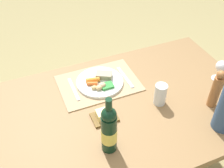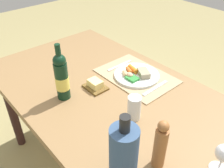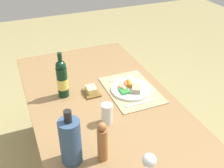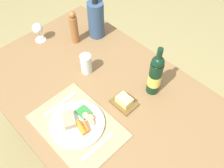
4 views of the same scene
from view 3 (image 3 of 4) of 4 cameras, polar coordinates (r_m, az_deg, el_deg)
dining_table at (r=1.87m, az=-2.31°, el=-4.84°), size 1.57×0.91×0.74m
placemat at (r=1.90m, az=3.98°, el=-1.22°), size 0.46×0.32×0.01m
dinner_plate at (r=1.88m, az=3.87°, el=-0.98°), size 0.27×0.27×0.05m
fork at (r=1.77m, az=5.80°, el=-3.89°), size 0.02×0.20×0.00m
knife at (r=2.01m, az=2.15°, el=1.13°), size 0.02×0.20×0.00m
wine_glass at (r=1.30m, az=7.66°, el=-15.54°), size 0.07×0.07×0.13m
butter_dish at (r=1.86m, az=-4.28°, el=-1.42°), size 0.13×0.10×0.05m
pepper_mill at (r=1.35m, az=-1.98°, el=-11.92°), size 0.05×0.05×0.23m
water_tumbler at (r=1.59m, az=-1.05°, el=-6.34°), size 0.07×0.07×0.12m
wine_bottle at (r=1.80m, az=-10.25°, el=1.04°), size 0.07×0.07×0.31m
cooler_bottle at (r=1.34m, az=-8.57°, el=-11.53°), size 0.10×0.10×0.30m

